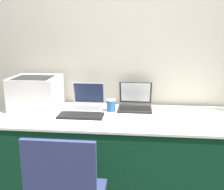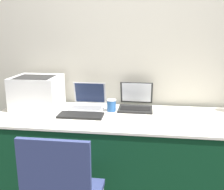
{
  "view_description": "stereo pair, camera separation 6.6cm",
  "coord_description": "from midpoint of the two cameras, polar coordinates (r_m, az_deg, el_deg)",
  "views": [
    {
      "loc": [
        0.12,
        -1.82,
        1.54
      ],
      "look_at": [
        -0.11,
        0.41,
        0.98
      ],
      "focal_mm": 42.0,
      "sensor_mm": 36.0,
      "label": 1
    },
    {
      "loc": [
        0.18,
        -1.81,
        1.54
      ],
      "look_at": [
        -0.11,
        0.41,
        0.98
      ],
      "focal_mm": 42.0,
      "sensor_mm": 36.0,
      "label": 2
    }
  ],
  "objects": [
    {
      "name": "laptop_right",
      "position": [
        2.54,
        5.95,
        -1.72
      ],
      "size": [
        0.32,
        0.34,
        0.24
      ],
      "color": "black",
      "rests_on": "table"
    },
    {
      "name": "external_keyboard",
      "position": [
        2.32,
        -6.0,
        -4.44
      ],
      "size": [
        0.4,
        0.17,
        0.02
      ],
      "color": "black",
      "rests_on": "table"
    },
    {
      "name": "table",
      "position": [
        2.47,
        3.3,
        -13.4
      ],
      "size": [
        2.32,
        0.77,
        0.8
      ],
      "color": "#0C381E",
      "rests_on": "ground_plane"
    },
    {
      "name": "laptop_left",
      "position": [
        2.55,
        -4.52,
        -1.64
      ],
      "size": [
        0.32,
        0.29,
        0.24
      ],
      "color": "#B7B7BC",
      "rests_on": "table"
    },
    {
      "name": "wall_back",
      "position": [
        2.66,
        4.33,
        8.88
      ],
      "size": [
        8.0,
        0.05,
        2.6
      ],
      "color": "#B7B2A3",
      "rests_on": "ground_plane"
    },
    {
      "name": "printer",
      "position": [
        2.61,
        -15.29,
        0.83
      ],
      "size": [
        0.43,
        0.38,
        0.31
      ],
      "color": "silver",
      "rests_on": "table"
    },
    {
      "name": "coffee_cup",
      "position": [
        2.44,
        0.66,
        -2.26
      ],
      "size": [
        0.09,
        0.09,
        0.11
      ],
      "color": "#285699",
      "rests_on": "table"
    }
  ]
}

